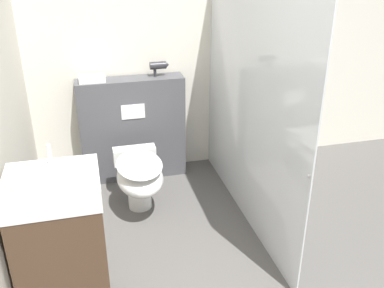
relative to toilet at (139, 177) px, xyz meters
The scene contains 7 objects.
wall_back 1.31m from the toilet, 61.54° to the left, with size 8.00×0.06×2.50m.
partition_panel 0.68m from the toilet, 86.70° to the left, with size 1.01×0.24×1.02m.
shower_glass 1.09m from the toilet, 16.02° to the right, with size 0.04×2.09×1.91m.
toilet is the anchor object (origin of this frame).
sink_vanity 1.21m from the toilet, 120.37° to the right, with size 0.53×0.46×1.13m.
hair_drier 1.08m from the toilet, 64.45° to the left, with size 0.18×0.07×0.14m.
folded_towel 1.00m from the toilet, 115.45° to the left, with size 0.24×0.14×0.06m.
Camera 1 is at (-0.81, -1.68, 2.16)m, focal length 40.00 mm.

